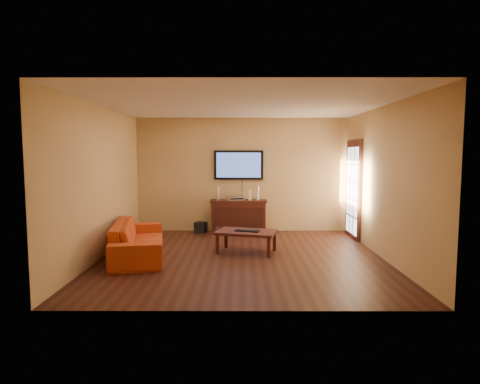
{
  "coord_description": "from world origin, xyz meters",
  "views": [
    {
      "loc": [
        -0.02,
        -7.07,
        1.85
      ],
      "look_at": [
        -0.04,
        0.8,
        1.1
      ],
      "focal_mm": 30.0,
      "sensor_mm": 36.0,
      "label": 1
    }
  ],
  "objects_px": {
    "coffee_table": "(246,234)",
    "sofa": "(138,233)",
    "television": "(239,165)",
    "speaker_left": "(218,194)",
    "media_console": "(239,216)",
    "game_console": "(250,195)",
    "subwoofer": "(201,227)",
    "speaker_right": "(258,194)",
    "bottle": "(217,232)",
    "av_receiver": "(235,198)",
    "keyboard": "(247,231)"
  },
  "relations": [
    {
      "from": "coffee_table",
      "to": "sofa",
      "type": "relative_size",
      "value": 0.57
    },
    {
      "from": "av_receiver",
      "to": "game_console",
      "type": "bearing_deg",
      "value": -19.18
    },
    {
      "from": "bottle",
      "to": "av_receiver",
      "type": "bearing_deg",
      "value": 45.87
    },
    {
      "from": "coffee_table",
      "to": "bottle",
      "type": "bearing_deg",
      "value": 112.64
    },
    {
      "from": "television",
      "to": "subwoofer",
      "type": "relative_size",
      "value": 4.73
    },
    {
      "from": "television",
      "to": "speaker_right",
      "type": "distance_m",
      "value": 0.82
    },
    {
      "from": "media_console",
      "to": "game_console",
      "type": "relative_size",
      "value": 5.51
    },
    {
      "from": "bottle",
      "to": "game_console",
      "type": "bearing_deg",
      "value": 28.52
    },
    {
      "from": "game_console",
      "to": "bottle",
      "type": "bearing_deg",
      "value": -142.85
    },
    {
      "from": "coffee_table",
      "to": "speaker_left",
      "type": "bearing_deg",
      "value": 108.57
    },
    {
      "from": "bottle",
      "to": "television",
      "type": "bearing_deg",
      "value": 51.63
    },
    {
      "from": "speaker_left",
      "to": "television",
      "type": "bearing_deg",
      "value": 27.29
    },
    {
      "from": "subwoofer",
      "to": "keyboard",
      "type": "height_order",
      "value": "keyboard"
    },
    {
      "from": "television",
      "to": "speaker_left",
      "type": "bearing_deg",
      "value": -152.71
    },
    {
      "from": "game_console",
      "to": "bottle",
      "type": "distance_m",
      "value": 1.16
    },
    {
      "from": "television",
      "to": "av_receiver",
      "type": "xyz_separation_m",
      "value": [
        -0.08,
        -0.2,
        -0.77
      ]
    },
    {
      "from": "coffee_table",
      "to": "speaker_left",
      "type": "height_order",
      "value": "speaker_left"
    },
    {
      "from": "subwoofer",
      "to": "television",
      "type": "bearing_deg",
      "value": 28.82
    },
    {
      "from": "speaker_right",
      "to": "subwoofer",
      "type": "bearing_deg",
      "value": -179.87
    },
    {
      "from": "media_console",
      "to": "speaker_right",
      "type": "relative_size",
      "value": 3.97
    },
    {
      "from": "sofa",
      "to": "bottle",
      "type": "distance_m",
      "value": 2.26
    },
    {
      "from": "game_console",
      "to": "keyboard",
      "type": "xyz_separation_m",
      "value": [
        -0.1,
        -1.97,
        -0.47
      ]
    },
    {
      "from": "media_console",
      "to": "coffee_table",
      "type": "bearing_deg",
      "value": -85.34
    },
    {
      "from": "television",
      "to": "sofa",
      "type": "height_order",
      "value": "television"
    },
    {
      "from": "television",
      "to": "speaker_left",
      "type": "height_order",
      "value": "television"
    },
    {
      "from": "subwoofer",
      "to": "av_receiver",
      "type": "bearing_deg",
      "value": 16.57
    },
    {
      "from": "sofa",
      "to": "game_console",
      "type": "height_order",
      "value": "game_console"
    },
    {
      "from": "media_console",
      "to": "television",
      "type": "distance_m",
      "value": 1.22
    },
    {
      "from": "television",
      "to": "bottle",
      "type": "relative_size",
      "value": 5.39
    },
    {
      "from": "media_console",
      "to": "keyboard",
      "type": "bearing_deg",
      "value": -85.05
    },
    {
      "from": "sofa",
      "to": "bottle",
      "type": "bearing_deg",
      "value": -47.27
    },
    {
      "from": "keyboard",
      "to": "av_receiver",
      "type": "bearing_deg",
      "value": 97.29
    },
    {
      "from": "speaker_left",
      "to": "bottle",
      "type": "distance_m",
      "value": 0.9
    },
    {
      "from": "subwoofer",
      "to": "bottle",
      "type": "xyz_separation_m",
      "value": [
        0.42,
        -0.4,
        -0.02
      ]
    },
    {
      "from": "media_console",
      "to": "television",
      "type": "bearing_deg",
      "value": 90.0
    },
    {
      "from": "coffee_table",
      "to": "speaker_right",
      "type": "height_order",
      "value": "speaker_right"
    },
    {
      "from": "media_console",
      "to": "speaker_left",
      "type": "xyz_separation_m",
      "value": [
        -0.47,
        -0.03,
        0.53
      ]
    },
    {
      "from": "sofa",
      "to": "keyboard",
      "type": "bearing_deg",
      "value": -93.92
    },
    {
      "from": "bottle",
      "to": "sofa",
      "type": "bearing_deg",
      "value": -126.2
    },
    {
      "from": "media_console",
      "to": "subwoofer",
      "type": "bearing_deg",
      "value": 179.55
    },
    {
      "from": "bottle",
      "to": "keyboard",
      "type": "bearing_deg",
      "value": -67.48
    },
    {
      "from": "media_console",
      "to": "game_console",
      "type": "xyz_separation_m",
      "value": [
        0.27,
        0.02,
        0.5
      ]
    },
    {
      "from": "subwoofer",
      "to": "keyboard",
      "type": "distance_m",
      "value": 2.25
    },
    {
      "from": "sofa",
      "to": "television",
      "type": "bearing_deg",
      "value": -47.82
    },
    {
      "from": "media_console",
      "to": "coffee_table",
      "type": "distance_m",
      "value": 1.92
    },
    {
      "from": "speaker_left",
      "to": "sofa",
      "type": "bearing_deg",
      "value": -121.47
    },
    {
      "from": "television",
      "to": "speaker_right",
      "type": "relative_size",
      "value": 3.53
    },
    {
      "from": "speaker_right",
      "to": "game_console",
      "type": "distance_m",
      "value": 0.18
    },
    {
      "from": "bottle",
      "to": "keyboard",
      "type": "xyz_separation_m",
      "value": [
        0.65,
        -1.56,
        0.32
      ]
    },
    {
      "from": "speaker_left",
      "to": "av_receiver",
      "type": "xyz_separation_m",
      "value": [
        0.39,
        0.05,
        -0.11
      ]
    }
  ]
}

